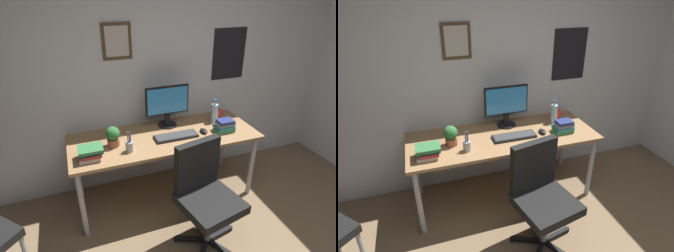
% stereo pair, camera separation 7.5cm
% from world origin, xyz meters
% --- Properties ---
extents(wall_back, '(4.40, 0.10, 2.60)m').
position_xyz_m(wall_back, '(0.00, 2.15, 1.30)').
color(wall_back, silver).
rests_on(wall_back, ground_plane).
extents(desk, '(1.86, 0.72, 0.73)m').
position_xyz_m(desk, '(-0.12, 1.71, 0.66)').
color(desk, '#936D47').
rests_on(desk, ground_plane).
extents(office_chair, '(0.58, 0.57, 0.95)m').
position_xyz_m(office_chair, '(-0.01, 1.02, 0.53)').
color(office_chair, black).
rests_on(office_chair, ground_plane).
extents(monitor, '(0.46, 0.20, 0.43)m').
position_xyz_m(monitor, '(-0.02, 1.91, 0.97)').
color(monitor, black).
rests_on(monitor, desk).
extents(keyboard, '(0.43, 0.15, 0.03)m').
position_xyz_m(keyboard, '(-0.03, 1.63, 0.75)').
color(keyboard, black).
rests_on(keyboard, desk).
extents(computer_mouse, '(0.06, 0.11, 0.04)m').
position_xyz_m(computer_mouse, '(0.27, 1.63, 0.75)').
color(computer_mouse, black).
rests_on(computer_mouse, desk).
extents(water_bottle, '(0.07, 0.07, 0.25)m').
position_xyz_m(water_bottle, '(0.49, 1.82, 0.84)').
color(water_bottle, silver).
rests_on(water_bottle, desk).
extents(coffee_mug_near, '(0.12, 0.08, 0.10)m').
position_xyz_m(coffee_mug_near, '(0.58, 1.92, 0.78)').
color(coffee_mug_near, red).
rests_on(coffee_mug_near, desk).
extents(potted_plant, '(0.13, 0.13, 0.20)m').
position_xyz_m(potted_plant, '(-0.64, 1.68, 0.84)').
color(potted_plant, brown).
rests_on(potted_plant, desk).
extents(pen_cup, '(0.07, 0.07, 0.20)m').
position_xyz_m(pen_cup, '(-0.52, 1.53, 0.79)').
color(pen_cup, '#9EA0A5').
rests_on(pen_cup, desk).
extents(book_stack_left, '(0.20, 0.15, 0.13)m').
position_xyz_m(book_stack_left, '(0.48, 1.58, 0.80)').
color(book_stack_left, '#33723F').
rests_on(book_stack_left, desk).
extents(book_stack_right, '(0.21, 0.17, 0.11)m').
position_xyz_m(book_stack_right, '(-0.86, 1.53, 0.79)').
color(book_stack_right, silver).
rests_on(book_stack_right, desk).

